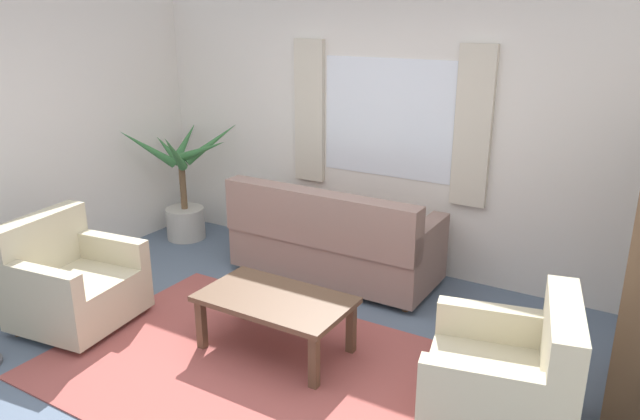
{
  "coord_description": "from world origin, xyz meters",
  "views": [
    {
      "loc": [
        2.35,
        -2.93,
        2.42
      ],
      "look_at": [
        0.17,
        0.7,
        1.01
      ],
      "focal_mm": 33.88,
      "sensor_mm": 36.0,
      "label": 1
    }
  ],
  "objects_px": {
    "coffee_table": "(275,304)",
    "potted_plant": "(185,195)",
    "couch": "(332,242)",
    "armchair_left": "(70,282)",
    "armchair_right": "(507,381)"
  },
  "relations": [
    {
      "from": "couch",
      "to": "coffee_table",
      "type": "bearing_deg",
      "value": 101.86
    },
    {
      "from": "armchair_left",
      "to": "armchair_right",
      "type": "xyz_separation_m",
      "value": [
        3.33,
        0.44,
        0.0
      ]
    },
    {
      "from": "potted_plant",
      "to": "couch",
      "type": "bearing_deg",
      "value": -3.13
    },
    {
      "from": "couch",
      "to": "armchair_left",
      "type": "bearing_deg",
      "value": 52.69
    },
    {
      "from": "armchair_right",
      "to": "potted_plant",
      "type": "height_order",
      "value": "potted_plant"
    },
    {
      "from": "armchair_left",
      "to": "coffee_table",
      "type": "xyz_separation_m",
      "value": [
        1.64,
        0.49,
        0.03
      ]
    },
    {
      "from": "couch",
      "to": "armchair_right",
      "type": "bearing_deg",
      "value": 145.25
    },
    {
      "from": "coffee_table",
      "to": "couch",
      "type": "bearing_deg",
      "value": 101.86
    },
    {
      "from": "potted_plant",
      "to": "coffee_table",
      "type": "bearing_deg",
      "value": -32.79
    },
    {
      "from": "armchair_left",
      "to": "armchair_right",
      "type": "bearing_deg",
      "value": -89.77
    },
    {
      "from": "coffee_table",
      "to": "potted_plant",
      "type": "height_order",
      "value": "potted_plant"
    },
    {
      "from": "armchair_left",
      "to": "coffee_table",
      "type": "distance_m",
      "value": 1.71
    },
    {
      "from": "armchair_right",
      "to": "potted_plant",
      "type": "xyz_separation_m",
      "value": [
        -3.87,
        1.46,
        0.15
      ]
    },
    {
      "from": "couch",
      "to": "potted_plant",
      "type": "distance_m",
      "value": 1.92
    },
    {
      "from": "armchair_left",
      "to": "potted_plant",
      "type": "relative_size",
      "value": 0.72
    }
  ]
}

